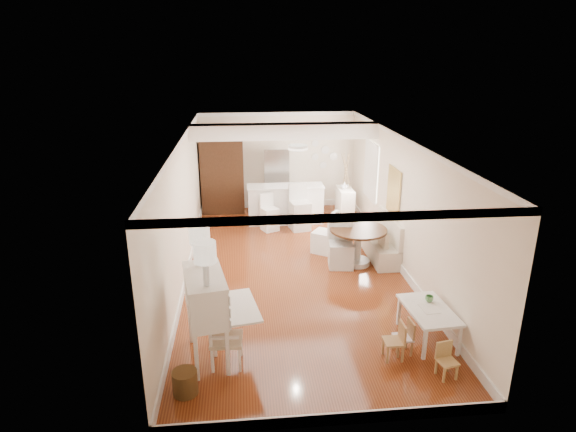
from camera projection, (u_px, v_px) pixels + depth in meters
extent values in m
plane|color=brown|center=(294.00, 271.00, 10.25)|extent=(9.00, 9.00, 0.00)
cube|color=white|center=(295.00, 140.00, 9.33)|extent=(4.50, 9.00, 0.04)
cube|color=#F4E6CF|center=(278.00, 161.00, 14.02)|extent=(4.50, 0.04, 2.80)
cube|color=#F4E6CF|center=(338.00, 328.00, 5.55)|extent=(4.50, 0.04, 2.80)
cube|color=#F4E6CF|center=(183.00, 212.00, 9.58)|extent=(0.04, 9.00, 2.80)
cube|color=#F4E6CF|center=(402.00, 205.00, 10.00)|extent=(0.04, 9.00, 2.80)
cube|color=white|center=(285.00, 131.00, 11.46)|extent=(4.50, 0.45, 0.36)
cube|color=tan|center=(394.00, 192.00, 10.42)|extent=(0.04, 0.84, 1.04)
cube|color=white|center=(371.00, 171.00, 12.21)|extent=(0.04, 1.10, 1.40)
cylinder|color=#381E11|center=(236.00, 146.00, 13.75)|extent=(0.30, 0.03, 0.30)
cylinder|color=white|center=(298.00, 147.00, 8.88)|extent=(0.36, 0.36, 0.08)
cube|color=white|center=(207.00, 317.00, 7.12)|extent=(1.28, 1.29, 1.40)
cube|color=white|center=(226.00, 338.00, 7.06)|extent=(0.53, 0.53, 0.88)
cylinder|color=brown|center=(185.00, 382.00, 6.53)|extent=(0.43, 0.43, 0.34)
cube|color=white|center=(427.00, 324.00, 7.73)|extent=(0.75, 1.16, 0.56)
cube|color=#A57C4B|center=(394.00, 341.00, 7.24)|extent=(0.29, 0.29, 0.61)
cube|color=#966D44|center=(403.00, 337.00, 7.37)|extent=(0.29, 0.29, 0.56)
cube|color=tan|center=(447.00, 361.00, 6.83)|extent=(0.30, 0.30, 0.53)
cube|color=silver|center=(380.00, 237.00, 10.74)|extent=(0.52, 1.60, 0.98)
cylinder|color=#452816|center=(357.00, 247.00, 10.42)|extent=(1.60, 1.60, 0.84)
cube|color=silver|center=(341.00, 243.00, 10.29)|extent=(0.57, 0.59, 1.09)
cube|color=white|center=(325.00, 232.00, 11.06)|extent=(0.67, 0.66, 0.99)
cube|color=white|center=(285.00, 204.00, 13.00)|extent=(2.05, 0.65, 1.03)
cube|color=white|center=(270.00, 213.00, 12.41)|extent=(0.51, 0.51, 0.96)
cube|color=silver|center=(300.00, 208.00, 12.43)|extent=(0.57, 0.57, 1.20)
cube|color=#381E11|center=(222.00, 173.00, 13.66)|extent=(1.20, 0.60, 2.30)
imported|color=silver|center=(289.00, 180.00, 13.89)|extent=(0.75, 0.65, 1.80)
cube|color=white|center=(345.00, 203.00, 13.41)|extent=(0.39, 0.87, 0.83)
imported|color=#5B9C5B|center=(429.00, 299.00, 7.84)|extent=(0.15, 0.15, 0.10)
imported|color=silver|center=(344.00, 185.00, 13.24)|extent=(0.21, 0.21, 0.19)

